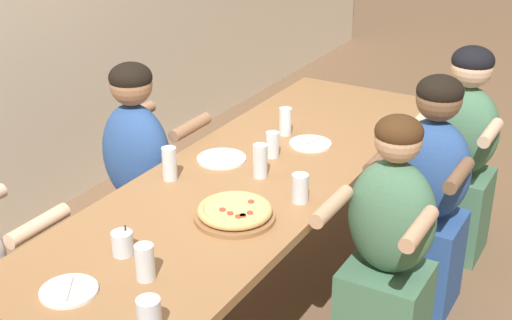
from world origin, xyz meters
TOP-DOWN VIEW (x-y plane):
  - ground_plane at (0.00, 0.00)m, footprint 18.00×18.00m
  - dining_table at (0.00, 0.00)m, footprint 2.58×0.81m
  - pizza_board_main at (-0.41, -0.15)m, footprint 0.31×0.31m
  - empty_plate_a at (0.02, 0.19)m, footprint 0.22×0.22m
  - empty_plate_b at (-1.09, 0.06)m, footprint 0.19×0.19m
  - empty_plate_c at (0.37, -0.08)m, footprint 0.20×0.20m
  - cocktail_glass_blue at (-0.82, 0.06)m, footprint 0.08×0.08m
  - drinking_glass_a at (0.16, 0.01)m, footprint 0.06×0.06m
  - drinking_glass_b at (-0.04, -0.05)m, footprint 0.06×0.06m
  - drinking_glass_c at (-0.16, -0.29)m, footprint 0.07×0.07m
  - drinking_glass_d at (-0.26, 0.27)m, footprint 0.06×0.06m
  - drinking_glass_e at (-1.11, -0.28)m, footprint 0.07×0.07m
  - drinking_glass_f at (-0.90, -0.10)m, footprint 0.06×0.06m
  - drinking_glass_g at (0.43, 0.08)m, footprint 0.06×0.06m
  - diner_near_center at (-0.01, -0.62)m, footprint 0.51×0.40m
  - diner_far_center at (-0.04, 0.62)m, footprint 0.51×0.40m
  - diner_near_right at (1.07, -0.62)m, footprint 0.51×0.40m
  - diner_near_midright at (0.51, -0.62)m, footprint 0.51×0.40m

SIDE VIEW (x-z plane):
  - ground_plane at x=0.00m, z-range 0.00..0.00m
  - diner_near_center at x=-0.01m, z-range -0.05..1.10m
  - diner_near_midright at x=0.51m, z-range -0.04..1.12m
  - diner_near_right at x=1.07m, z-range -0.04..1.12m
  - diner_far_center at x=-0.04m, z-range -0.05..1.13m
  - dining_table at x=0.00m, z-range 0.31..1.08m
  - empty_plate_a at x=0.02m, z-range 0.77..0.79m
  - empty_plate_c at x=0.37m, z-range 0.77..0.79m
  - empty_plate_b at x=-1.09m, z-range 0.77..0.79m
  - pizza_board_main at x=-0.41m, z-range 0.78..0.83m
  - cocktail_glass_blue at x=-0.82m, z-range 0.76..0.87m
  - drinking_glass_e at x=-1.11m, z-range 0.77..0.88m
  - drinking_glass_a at x=0.16m, z-range 0.77..0.88m
  - drinking_glass_c at x=-0.16m, z-range 0.77..0.89m
  - drinking_glass_f at x=-0.90m, z-range 0.77..0.89m
  - drinking_glass_g at x=0.43m, z-range 0.77..0.90m
  - drinking_glass_b at x=-0.04m, z-range 0.76..0.91m
  - drinking_glass_d at x=-0.26m, z-range 0.77..0.91m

